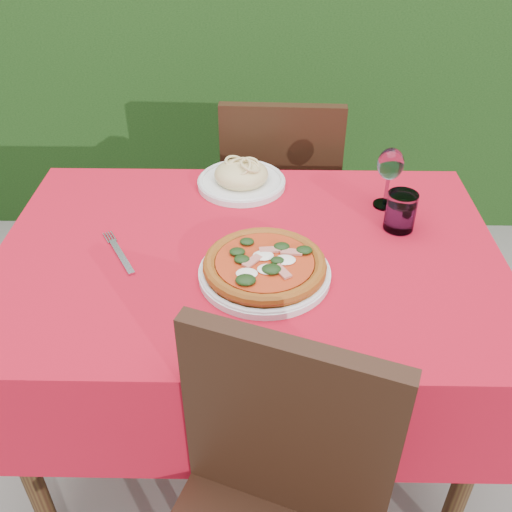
{
  "coord_description": "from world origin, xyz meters",
  "views": [
    {
      "loc": [
        0.04,
        -1.15,
        1.58
      ],
      "look_at": [
        0.02,
        -0.05,
        0.77
      ],
      "focal_mm": 40.0,
      "sensor_mm": 36.0,
      "label": 1
    }
  ],
  "objects_px": {
    "pasta_plate": "(241,178)",
    "water_glass": "(400,213)",
    "pizza_plate": "(265,267)",
    "wine_glass": "(390,166)",
    "chair_far": "(280,195)",
    "fork": "(122,257)"
  },
  "relations": [
    {
      "from": "pasta_plate",
      "to": "water_glass",
      "type": "relative_size",
      "value": 2.5
    },
    {
      "from": "pizza_plate",
      "to": "wine_glass",
      "type": "xyz_separation_m",
      "value": [
        0.33,
        0.33,
        0.1
      ]
    },
    {
      "from": "wine_glass",
      "to": "water_glass",
      "type": "bearing_deg",
      "value": -81.63
    },
    {
      "from": "pizza_plate",
      "to": "chair_far",
      "type": "bearing_deg",
      "value": 85.83
    },
    {
      "from": "chair_far",
      "to": "pasta_plate",
      "type": "height_order",
      "value": "chair_far"
    },
    {
      "from": "chair_far",
      "to": "pasta_plate",
      "type": "bearing_deg",
      "value": 71.94
    },
    {
      "from": "water_glass",
      "to": "fork",
      "type": "height_order",
      "value": "water_glass"
    },
    {
      "from": "chair_far",
      "to": "pizza_plate",
      "type": "distance_m",
      "value": 0.82
    },
    {
      "from": "chair_far",
      "to": "wine_glass",
      "type": "relative_size",
      "value": 5.18
    },
    {
      "from": "pizza_plate",
      "to": "fork",
      "type": "bearing_deg",
      "value": 169.11
    },
    {
      "from": "wine_glass",
      "to": "fork",
      "type": "xyz_separation_m",
      "value": [
        -0.69,
        -0.26,
        -0.12
      ]
    },
    {
      "from": "wine_glass",
      "to": "fork",
      "type": "height_order",
      "value": "wine_glass"
    },
    {
      "from": "water_glass",
      "to": "wine_glass",
      "type": "relative_size",
      "value": 0.59
    },
    {
      "from": "pasta_plate",
      "to": "fork",
      "type": "distance_m",
      "value": 0.46
    },
    {
      "from": "pizza_plate",
      "to": "pasta_plate",
      "type": "distance_m",
      "value": 0.44
    },
    {
      "from": "pasta_plate",
      "to": "water_glass",
      "type": "height_order",
      "value": "water_glass"
    },
    {
      "from": "fork",
      "to": "water_glass",
      "type": "bearing_deg",
      "value": -18.14
    },
    {
      "from": "chair_far",
      "to": "water_glass",
      "type": "height_order",
      "value": "chair_far"
    },
    {
      "from": "pasta_plate",
      "to": "water_glass",
      "type": "distance_m",
      "value": 0.48
    },
    {
      "from": "water_glass",
      "to": "fork",
      "type": "xyz_separation_m",
      "value": [
        -0.7,
        -0.14,
        -0.04
      ]
    },
    {
      "from": "chair_far",
      "to": "pasta_plate",
      "type": "xyz_separation_m",
      "value": [
        -0.13,
        -0.34,
        0.26
      ]
    },
    {
      "from": "pizza_plate",
      "to": "fork",
      "type": "xyz_separation_m",
      "value": [
        -0.35,
        0.07,
        -0.02
      ]
    }
  ]
}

